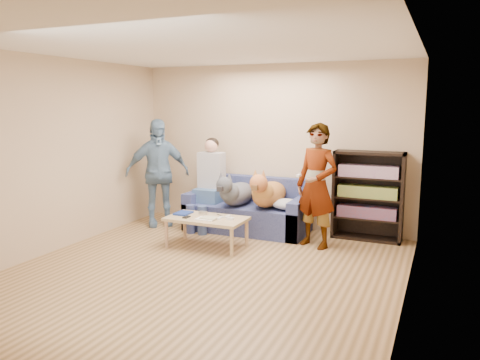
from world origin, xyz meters
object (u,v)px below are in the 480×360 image
at_px(dog_tan, 267,193).
at_px(person_seated, 209,180).
at_px(person_standing_right, 317,186).
at_px(camera_silver, 203,213).
at_px(bookshelf, 368,194).
at_px(notebook_blue, 183,213).
at_px(person_standing_left, 158,173).
at_px(dog_gray, 236,193).
at_px(sofa, 248,212).
at_px(coffee_table, 207,221).

bearing_deg(dog_tan, person_seated, 179.18).
xyz_separation_m(person_standing_right, camera_silver, (-1.50, -0.52, -0.42)).
height_order(camera_silver, bookshelf, bookshelf).
height_order(notebook_blue, bookshelf, bookshelf).
distance_m(person_standing_left, bookshelf, 3.32).
bearing_deg(person_standing_right, camera_silver, -140.47).
bearing_deg(dog_gray, dog_tan, 10.49).
bearing_deg(person_standing_left, bookshelf, -31.25).
height_order(sofa, dog_tan, dog_tan).
relative_size(dog_gray, coffee_table, 1.13).
bearing_deg(person_standing_right, bookshelf, 68.47).
distance_m(camera_silver, coffee_table, 0.18).
relative_size(person_standing_left, dog_tan, 1.48).
xyz_separation_m(person_seated, dog_tan, (1.01, -0.01, -0.12)).
distance_m(person_standing_left, camera_silver, 1.39).
bearing_deg(person_standing_right, person_standing_left, -161.70).
distance_m(notebook_blue, person_seated, 0.95).
xyz_separation_m(notebook_blue, coffee_table, (0.40, -0.05, -0.06)).
bearing_deg(sofa, camera_silver, -107.81).
distance_m(person_standing_right, dog_tan, 0.90).
bearing_deg(dog_gray, bookshelf, 13.64).
bearing_deg(camera_silver, bookshelf, 29.29).
height_order(camera_silver, coffee_table, camera_silver).
bearing_deg(camera_silver, coffee_table, -45.00).
height_order(person_standing_right, bookshelf, person_standing_right).
distance_m(person_standing_right, coffee_table, 1.60).
distance_m(person_standing_left, dog_tan, 1.86).
distance_m(camera_silver, bookshelf, 2.42).
bearing_deg(sofa, notebook_blue, -119.88).
bearing_deg(notebook_blue, person_standing_left, 141.91).
relative_size(person_standing_left, dog_gray, 1.40).
xyz_separation_m(person_seated, bookshelf, (2.43, 0.36, -0.09)).
distance_m(camera_silver, sofa, 1.01).
bearing_deg(bookshelf, person_standing_right, -132.12).
relative_size(person_seated, bookshelf, 1.13).
xyz_separation_m(sofa, dog_tan, (0.37, -0.14, 0.37)).
bearing_deg(camera_silver, dog_gray, 75.38).
height_order(person_seated, bookshelf, person_seated).
bearing_deg(person_standing_right, coffee_table, -134.73).
bearing_deg(dog_tan, dog_gray, -169.51).
bearing_deg(coffee_table, bookshelf, 33.24).
height_order(person_standing_left, coffee_table, person_standing_left).
bearing_deg(person_seated, dog_tan, -0.82).
bearing_deg(coffee_table, dog_tan, 59.06).
distance_m(person_standing_right, person_standing_left, 2.67).
relative_size(sofa, bookshelf, 1.46).
distance_m(camera_silver, person_seated, 0.94).
bearing_deg(notebook_blue, camera_silver, 14.04).
bearing_deg(coffee_table, person_seated, 115.60).
height_order(person_standing_left, camera_silver, person_standing_left).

